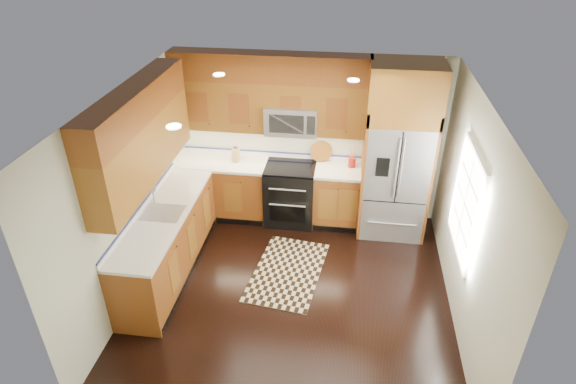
# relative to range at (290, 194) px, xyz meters

# --- Properties ---
(ground) EXTENTS (4.00, 4.00, 0.00)m
(ground) POSITION_rel_range_xyz_m (0.25, -1.67, -0.47)
(ground) COLOR black
(ground) RESTS_ON ground
(wall_back) EXTENTS (4.00, 0.02, 2.60)m
(wall_back) POSITION_rel_range_xyz_m (0.25, 0.33, 0.83)
(wall_back) COLOR beige
(wall_back) RESTS_ON ground
(wall_left) EXTENTS (0.02, 4.00, 2.60)m
(wall_left) POSITION_rel_range_xyz_m (-1.75, -1.67, 0.83)
(wall_left) COLOR beige
(wall_left) RESTS_ON ground
(wall_right) EXTENTS (0.02, 4.00, 2.60)m
(wall_right) POSITION_rel_range_xyz_m (2.25, -1.67, 0.83)
(wall_right) COLOR beige
(wall_right) RESTS_ON ground
(window) EXTENTS (0.04, 1.10, 1.30)m
(window) POSITION_rel_range_xyz_m (2.23, -1.47, 0.93)
(window) COLOR white
(window) RESTS_ON ground
(base_cabinets) EXTENTS (2.85, 3.00, 0.90)m
(base_cabinets) POSITION_rel_range_xyz_m (-0.98, -0.77, -0.02)
(base_cabinets) COLOR brown
(base_cabinets) RESTS_ON ground
(countertop) EXTENTS (2.86, 3.01, 0.04)m
(countertop) POSITION_rel_range_xyz_m (-0.84, -0.65, 0.45)
(countertop) COLOR white
(countertop) RESTS_ON base_cabinets
(upper_cabinets) EXTENTS (2.85, 3.00, 1.15)m
(upper_cabinets) POSITION_rel_range_xyz_m (-0.90, -0.58, 1.56)
(upper_cabinets) COLOR #8C591C
(upper_cabinets) RESTS_ON ground
(range) EXTENTS (0.76, 0.67, 0.95)m
(range) POSITION_rel_range_xyz_m (0.00, 0.00, 0.00)
(range) COLOR black
(range) RESTS_ON ground
(microwave) EXTENTS (0.76, 0.40, 0.42)m
(microwave) POSITION_rel_range_xyz_m (-0.00, 0.13, 1.19)
(microwave) COLOR #B2B2B7
(microwave) RESTS_ON ground
(refrigerator) EXTENTS (0.98, 0.75, 2.60)m
(refrigerator) POSITION_rel_range_xyz_m (1.55, -0.04, 0.83)
(refrigerator) COLOR #B2B2B7
(refrigerator) RESTS_ON ground
(sink_faucet) EXTENTS (0.54, 0.44, 0.37)m
(sink_faucet) POSITION_rel_range_xyz_m (-1.48, -1.44, 0.52)
(sink_faucet) COLOR #B2B2B7
(sink_faucet) RESTS_ON countertop
(rug) EXTENTS (1.06, 1.56, 0.01)m
(rug) POSITION_rel_range_xyz_m (0.14, -1.29, -0.46)
(rug) COLOR black
(rug) RESTS_ON ground
(knife_block) EXTENTS (0.11, 0.14, 0.25)m
(knife_block) POSITION_rel_range_xyz_m (-0.86, 0.10, 0.57)
(knife_block) COLOR tan
(knife_block) RESTS_ON countertop
(utensil_crock) EXTENTS (0.12, 0.12, 0.32)m
(utensil_crock) POSITION_rel_range_xyz_m (0.91, 0.14, 0.58)
(utensil_crock) COLOR #9F1813
(utensil_crock) RESTS_ON countertop
(cutting_board) EXTENTS (0.37, 0.37, 0.02)m
(cutting_board) POSITION_rel_range_xyz_m (0.44, 0.27, 0.48)
(cutting_board) COLOR #8C591C
(cutting_board) RESTS_ON countertop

